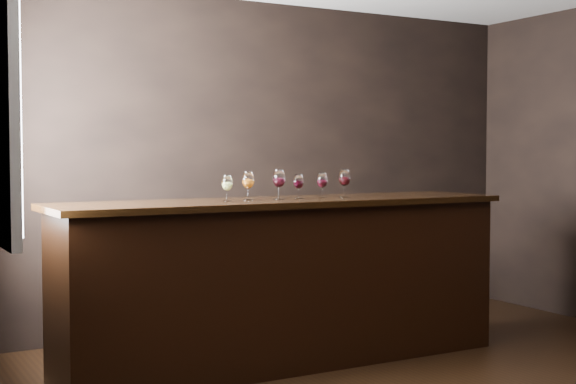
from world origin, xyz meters
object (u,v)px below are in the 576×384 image
glass_red_d (344,178)px  glass_red_c (322,181)px  bar_counter (285,284)px  glass_amber (248,181)px  back_bar_shelf (217,286)px  glass_white (227,184)px  glass_red_b (299,182)px  glass_red_a (279,179)px

glass_red_d → glass_red_c: bearing=171.5°
bar_counter → glass_amber: 0.79m
back_bar_shelf → glass_white: glass_white is taller
glass_red_b → back_bar_shelf: bearing=99.6°
back_bar_shelf → glass_red_a: 1.40m
back_bar_shelf → glass_red_b: (0.18, -1.04, 0.88)m
glass_amber → glass_red_d: size_ratio=0.96×
back_bar_shelf → glass_amber: bearing=-101.8°
glass_red_a → glass_red_b: 0.18m
bar_counter → glass_red_b: size_ratio=18.28×
bar_counter → glass_red_d: 0.90m
glass_red_b → glass_red_d: glass_red_d is taller
glass_red_c → bar_counter: bearing=-174.8°
glass_red_b → glass_red_c: glass_red_c is taller
glass_red_a → glass_red_d: (0.56, 0.02, -0.00)m
bar_counter → glass_red_c: (0.33, 0.03, 0.73)m
glass_white → glass_red_c: 0.78m
glass_red_a → glass_red_d: 0.56m
bar_counter → back_bar_shelf: 1.06m
bar_counter → glass_red_a: (-0.06, -0.02, 0.75)m
glass_red_a → glass_red_b: bearing=9.5°
bar_counter → glass_red_a: glass_red_a is taller
glass_white → glass_red_c: bearing=3.6°
back_bar_shelf → glass_amber: size_ratio=11.34×
glass_amber → glass_red_a: size_ratio=0.94×
glass_red_c → glass_white: bearing=-176.4°
bar_counter → glass_red_d: size_ratio=15.54×
glass_red_a → glass_red_d: bearing=2.4°
bar_counter → glass_red_a: size_ratio=15.18×
bar_counter → glass_white: (-0.46, -0.02, 0.73)m
glass_white → glass_red_b: bearing=2.8°
bar_counter → glass_amber: glass_amber is taller
glass_red_b → glass_red_d: 0.39m
glass_red_a → back_bar_shelf: bearing=90.1°
glass_amber → glass_red_d: (0.77, -0.04, 0.01)m
bar_counter → glass_red_d: (0.50, 0.00, 0.75)m
back_bar_shelf → glass_red_b: 1.38m
back_bar_shelf → glass_red_b: glass_red_b is taller
glass_red_a → glass_red_c: glass_red_a is taller
glass_red_c → glass_amber: bearing=179.1°
back_bar_shelf → glass_white: size_ratio=12.65×
glass_amber → glass_red_a: bearing=-15.6°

